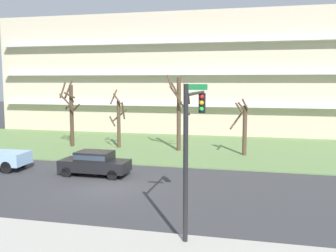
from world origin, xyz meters
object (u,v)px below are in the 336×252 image
(sedan_black_center_left, at_px, (95,162))
(traffic_signal_mast, at_px, (193,132))
(tree_right, at_px, (244,127))
(tree_left, at_px, (118,121))
(tree_center, at_px, (179,110))
(tree_far_left, at_px, (71,112))

(sedan_black_center_left, bearing_deg, traffic_signal_mast, 136.14)
(tree_right, height_order, traffic_signal_mast, traffic_signal_mast)
(tree_left, relative_size, tree_center, 0.80)
(tree_left, distance_m, tree_center, 5.68)
(tree_far_left, xyz_separation_m, tree_center, (10.02, 0.05, 0.29))
(tree_far_left, xyz_separation_m, tree_right, (15.50, -0.72, -0.90))
(tree_right, distance_m, sedan_black_center_left, 12.68)
(tree_far_left, height_order, traffic_signal_mast, tree_far_left)
(tree_right, bearing_deg, tree_far_left, 177.35)
(tree_center, bearing_deg, traffic_signal_mast, -76.39)
(tree_center, height_order, tree_right, tree_center)
(sedan_black_center_left, bearing_deg, tree_center, -108.56)
(tree_center, relative_size, sedan_black_center_left, 1.48)
(traffic_signal_mast, bearing_deg, tree_center, 103.61)
(tree_right, xyz_separation_m, traffic_signal_mast, (-1.29, -16.53, 1.67))
(tree_left, height_order, traffic_signal_mast, traffic_signal_mast)
(tree_center, distance_m, tree_right, 5.66)
(sedan_black_center_left, distance_m, traffic_signal_mast, 11.27)
(tree_right, xyz_separation_m, sedan_black_center_left, (-8.94, -8.87, -1.48))
(tree_left, bearing_deg, tree_right, -5.57)
(tree_far_left, bearing_deg, tree_center, 0.30)
(traffic_signal_mast, bearing_deg, tree_far_left, 129.48)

